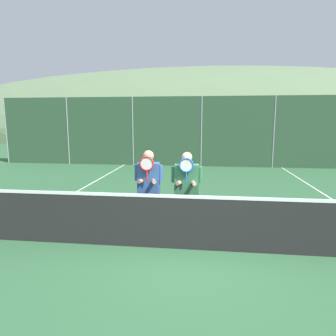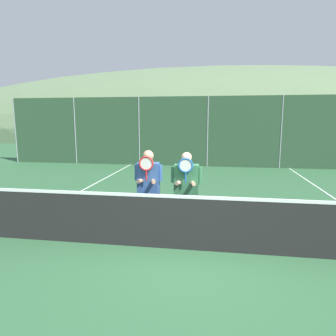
# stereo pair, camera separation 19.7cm
# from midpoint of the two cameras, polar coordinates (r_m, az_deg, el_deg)

# --- Properties ---
(ground_plane) EXTENTS (120.00, 120.00, 0.00)m
(ground_plane) POSITION_cam_midpoint_polar(r_m,az_deg,el_deg) (5.56, 3.74, -15.24)
(ground_plane) COLOR #2D5B38
(hill_distant) EXTENTS (104.24, 57.91, 20.27)m
(hill_distant) POSITION_cam_midpoint_polar(r_m,az_deg,el_deg) (53.08, 6.73, 6.71)
(hill_distant) COLOR #5B7551
(hill_distant) RESTS_ON ground_plane
(clubhouse_building) EXTENTS (17.87, 5.50, 3.37)m
(clubhouse_building) POSITION_cam_midpoint_polar(r_m,az_deg,el_deg) (22.16, 3.08, 7.70)
(clubhouse_building) COLOR beige
(clubhouse_building) RESTS_ON ground_plane
(fence_back) EXTENTS (20.62, 0.06, 3.41)m
(fence_back) POSITION_cam_midpoint_polar(r_m,az_deg,el_deg) (14.78, 5.98, 6.88)
(fence_back) COLOR gray
(fence_back) RESTS_ON ground_plane
(tennis_net) EXTENTS (10.47, 0.09, 1.10)m
(tennis_net) POSITION_cam_midpoint_polar(r_m,az_deg,el_deg) (5.37, 3.80, -10.24)
(tennis_net) COLOR gray
(tennis_net) RESTS_ON ground_plane
(court_line_left_sideline) EXTENTS (0.05, 16.00, 0.01)m
(court_line_left_sideline) POSITION_cam_midpoint_polar(r_m,az_deg,el_deg) (9.35, -19.77, -5.54)
(court_line_left_sideline) COLOR white
(court_line_left_sideline) RESTS_ON ground_plane
(player_leftmost) EXTENTS (0.55, 0.34, 1.71)m
(player_leftmost) POSITION_cam_midpoint_polar(r_m,az_deg,el_deg) (5.90, -4.67, -3.44)
(player_leftmost) COLOR #232838
(player_leftmost) RESTS_ON ground_plane
(player_center_left) EXTENTS (0.60, 0.34, 1.69)m
(player_center_left) POSITION_cam_midpoint_polar(r_m,az_deg,el_deg) (5.80, 2.60, -3.78)
(player_center_left) COLOR white
(player_center_left) RESTS_ON ground_plane
(car_far_left) EXTENTS (4.01, 2.04, 1.67)m
(car_far_left) POSITION_cam_midpoint_polar(r_m,az_deg,el_deg) (18.29, -13.83, 4.47)
(car_far_left) COLOR #B2B7BC
(car_far_left) RESTS_ON ground_plane
(car_left_of_center) EXTENTS (4.00, 2.09, 1.69)m
(car_left_of_center) POSITION_cam_midpoint_polar(r_m,az_deg,el_deg) (17.34, 1.20, 4.51)
(car_left_of_center) COLOR slate
(car_left_of_center) RESTS_ON ground_plane
(car_center) EXTENTS (4.09, 2.08, 1.82)m
(car_center) POSITION_cam_midpoint_polar(r_m,az_deg,el_deg) (17.04, 17.28, 4.20)
(car_center) COLOR black
(car_center) RESTS_ON ground_plane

